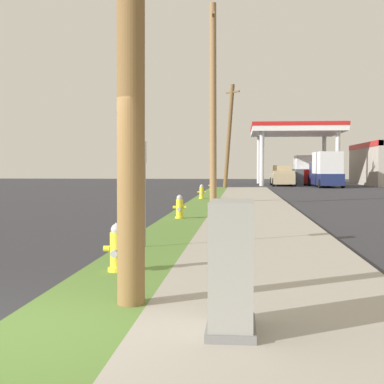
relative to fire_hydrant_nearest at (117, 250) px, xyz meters
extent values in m
cube|color=#5B8438|center=(0.10, -3.08, -0.39)|extent=(1.40, 80.00, 0.12)
cube|color=#A8A093|center=(2.40, -3.08, -0.39)|extent=(3.20, 80.00, 0.12)
cylinder|color=yellow|center=(0.00, 0.01, -0.30)|extent=(0.29, 0.29, 0.06)
cylinder|color=yellow|center=(0.00, 0.01, -0.03)|extent=(0.22, 0.22, 0.60)
sphere|color=#B2B2B7|center=(0.00, 0.01, 0.31)|extent=(0.19, 0.19, 0.19)
cylinder|color=#B2B2B7|center=(0.00, 0.01, 0.39)|extent=(0.06, 0.06, 0.05)
cylinder|color=yellow|center=(-0.16, 0.01, 0.02)|extent=(0.10, 0.09, 0.09)
cylinder|color=yellow|center=(0.16, 0.01, 0.02)|extent=(0.10, 0.09, 0.09)
cylinder|color=#B2B2B7|center=(0.00, -0.16, -0.03)|extent=(0.11, 0.12, 0.11)
cylinder|color=yellow|center=(-0.03, 8.83, -0.30)|extent=(0.29, 0.29, 0.06)
cylinder|color=yellow|center=(-0.03, 8.83, -0.03)|extent=(0.22, 0.22, 0.60)
sphere|color=#B2B2B7|center=(-0.03, 8.83, 0.31)|extent=(0.19, 0.19, 0.19)
cylinder|color=#B2B2B7|center=(-0.03, 8.83, 0.39)|extent=(0.06, 0.06, 0.05)
cylinder|color=yellow|center=(-0.19, 8.83, 0.02)|extent=(0.10, 0.09, 0.09)
cylinder|color=yellow|center=(0.13, 8.83, 0.02)|extent=(0.10, 0.09, 0.09)
cylinder|color=#B2B2B7|center=(-0.03, 8.66, -0.03)|extent=(0.11, 0.12, 0.11)
cylinder|color=yellow|center=(-0.13, 19.82, -0.30)|extent=(0.29, 0.29, 0.06)
cylinder|color=yellow|center=(-0.13, 19.82, -0.03)|extent=(0.22, 0.22, 0.60)
sphere|color=#B2B2B7|center=(-0.13, 19.82, 0.31)|extent=(0.19, 0.19, 0.19)
cylinder|color=#B2B2B7|center=(-0.13, 19.82, 0.39)|extent=(0.06, 0.06, 0.05)
cylinder|color=yellow|center=(-0.29, 19.82, 0.02)|extent=(0.10, 0.09, 0.09)
cylinder|color=yellow|center=(0.03, 19.82, 0.02)|extent=(0.10, 0.09, 0.09)
cylinder|color=#B2B2B7|center=(-0.13, 19.65, -0.03)|extent=(0.11, 0.12, 0.11)
cylinder|color=yellow|center=(-0.18, 30.22, -0.30)|extent=(0.29, 0.29, 0.06)
cylinder|color=yellow|center=(-0.18, 30.22, -0.03)|extent=(0.22, 0.22, 0.60)
sphere|color=#B2B2B7|center=(-0.18, 30.22, 0.31)|extent=(0.19, 0.19, 0.19)
cylinder|color=#B2B2B7|center=(-0.18, 30.22, 0.39)|extent=(0.06, 0.06, 0.05)
cylinder|color=yellow|center=(-0.34, 30.22, 0.02)|extent=(0.10, 0.09, 0.09)
cylinder|color=yellow|center=(-0.02, 30.22, 0.02)|extent=(0.10, 0.09, 0.09)
cylinder|color=#B2B2B7|center=(-0.18, 30.05, -0.03)|extent=(0.11, 0.12, 0.11)
cylinder|color=#937047|center=(0.58, 17.34, 4.34)|extent=(0.42, 1.12, 9.33)
cube|color=#937047|center=(0.54, 17.73, 8.37)|extent=(0.25, 1.41, 0.12)
cylinder|color=brown|center=(0.92, 35.61, 3.79)|extent=(1.05, 0.98, 8.23)
cube|color=brown|center=(1.22, 35.35, 7.27)|extent=(1.13, 1.01, 0.12)
cube|color=slate|center=(1.79, -2.92, -0.29)|extent=(0.47, 0.82, 0.08)
cube|color=gray|center=(1.79, -2.92, 0.31)|extent=(0.41, 0.76, 1.27)
cylinder|color=gray|center=(-0.04, 2.62, 0.72)|extent=(0.05, 0.05, 2.10)
cube|color=white|center=(-0.04, 2.62, 1.57)|extent=(0.04, 0.36, 0.44)
cylinder|color=silver|center=(3.87, 43.86, 2.13)|extent=(0.44, 0.44, 5.16)
cylinder|color=silver|center=(10.92, 43.86, 2.13)|extent=(0.44, 0.44, 5.16)
cylinder|color=silver|center=(3.87, 52.25, 2.13)|extent=(0.44, 0.44, 5.16)
cylinder|color=silver|center=(10.92, 52.25, 2.13)|extent=(0.44, 0.44, 5.16)
cube|color=white|center=(7.39, 48.05, 4.96)|extent=(8.85, 10.19, 0.50)
cube|color=red|center=(7.39, 48.05, 5.39)|extent=(8.95, 10.29, 0.36)
cube|color=#47474C|center=(7.39, 43.86, 0.35)|extent=(0.70, 1.10, 1.60)
cube|color=#47474C|center=(7.39, 52.25, 0.35)|extent=(0.70, 1.10, 1.60)
cube|color=red|center=(14.25, 48.05, 3.50)|extent=(0.50, 13.11, 0.50)
cube|color=red|center=(8.27, 48.05, 0.14)|extent=(2.01, 4.57, 0.85)
cube|color=red|center=(8.26, 47.83, 0.85)|extent=(1.68, 2.09, 0.56)
cylinder|color=black|center=(7.48, 49.79, -0.15)|extent=(0.24, 0.61, 0.60)
cylinder|color=black|center=(9.20, 49.71, -0.15)|extent=(0.24, 0.61, 0.60)
cylinder|color=black|center=(7.34, 46.39, -0.15)|extent=(0.24, 0.61, 0.60)
cylinder|color=black|center=(9.06, 46.32, -0.15)|extent=(0.24, 0.61, 0.60)
cube|color=white|center=(9.04, 51.55, 0.14)|extent=(1.83, 4.51, 0.85)
cube|color=white|center=(9.05, 51.33, 0.85)|extent=(1.61, 2.03, 0.56)
cylinder|color=black|center=(8.18, 53.25, -0.15)|extent=(0.22, 0.60, 0.60)
cylinder|color=black|center=(9.90, 53.25, -0.15)|extent=(0.22, 0.60, 0.60)
cylinder|color=black|center=(8.19, 49.85, -0.15)|extent=(0.22, 0.60, 0.60)
cylinder|color=black|center=(9.91, 49.85, -0.15)|extent=(0.22, 0.60, 0.60)
cube|color=navy|center=(9.40, 41.24, 0.26)|extent=(2.27, 6.48, 1.00)
cube|color=white|center=(9.43, 40.47, 1.71)|extent=(2.13, 4.05, 1.90)
cube|color=navy|center=(9.31, 43.28, 1.21)|extent=(1.93, 2.12, 0.90)
cylinder|color=black|center=(8.34, 43.85, -0.07)|extent=(0.25, 0.77, 0.76)
cylinder|color=black|center=(10.24, 43.93, -0.07)|extent=(0.25, 0.77, 0.76)
cylinder|color=black|center=(8.56, 38.55, -0.07)|extent=(0.25, 0.77, 0.76)
cylinder|color=black|center=(10.46, 38.63, -0.07)|extent=(0.25, 0.77, 0.76)
cube|color=#197075|center=(9.01, 55.17, 0.26)|extent=(2.07, 6.42, 1.00)
cube|color=white|center=(9.00, 54.41, 1.71)|extent=(2.01, 3.99, 1.90)
cube|color=#197075|center=(9.04, 57.22, 1.21)|extent=(1.86, 2.07, 0.90)
cylinder|color=black|center=(8.09, 57.84, -0.07)|extent=(0.23, 0.76, 0.76)
cylinder|color=black|center=(9.99, 57.81, -0.07)|extent=(0.23, 0.76, 0.76)
cylinder|color=black|center=(8.03, 52.54, -0.07)|extent=(0.23, 0.76, 0.76)
cylinder|color=black|center=(9.93, 52.51, -0.07)|extent=(0.23, 0.76, 0.76)
cube|color=tan|center=(5.86, 44.56, 0.26)|extent=(2.04, 5.41, 1.00)
cube|color=tan|center=(5.87, 45.53, 1.14)|extent=(1.85, 2.07, 0.76)
cube|color=tan|center=(5.85, 43.37, 0.88)|extent=(1.90, 2.93, 0.24)
cylinder|color=black|center=(4.93, 46.72, -0.07)|extent=(0.23, 0.76, 0.76)
cylinder|color=black|center=(6.83, 46.71, -0.07)|extent=(0.23, 0.76, 0.76)
cylinder|color=black|center=(4.89, 42.42, -0.07)|extent=(0.23, 0.76, 0.76)
cylinder|color=black|center=(6.79, 42.41, -0.07)|extent=(0.23, 0.76, 0.76)
camera|label=1|loc=(1.88, -8.14, 1.26)|focal=50.96mm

